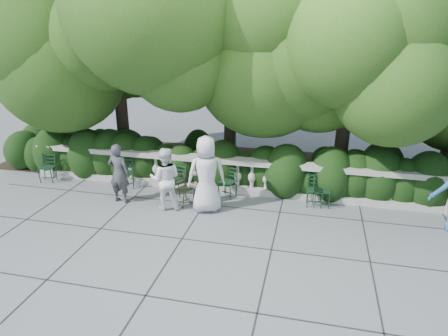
% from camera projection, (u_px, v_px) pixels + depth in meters
% --- Properties ---
extents(ground, '(90.00, 90.00, 0.00)m').
position_uv_depth(ground, '(215.00, 221.00, 9.70)').
color(ground, '#5A5D63').
rests_on(ground, ground).
extents(balustrade, '(12.00, 0.44, 1.00)m').
position_uv_depth(balustrade, '(230.00, 175.00, 11.17)').
color(balustrade, '#9E998E').
rests_on(balustrade, ground).
extents(shrub_hedge, '(15.00, 2.60, 1.70)m').
position_uv_depth(shrub_hedge, '(239.00, 176.00, 12.44)').
color(shrub_hedge, black).
rests_on(shrub_hedge, ground).
extents(tree_canopy, '(15.04, 6.52, 6.78)m').
position_uv_depth(tree_canopy, '(266.00, 43.00, 11.07)').
color(tree_canopy, '#3F3023').
rests_on(tree_canopy, ground).
extents(chair_a, '(0.53, 0.56, 0.84)m').
position_uv_depth(chair_a, '(47.00, 183.00, 11.90)').
color(chair_a, black).
rests_on(chair_a, ground).
extents(chair_b, '(0.60, 0.62, 0.84)m').
position_uv_depth(chair_b, '(127.00, 189.00, 11.47)').
color(chair_b, black).
rests_on(chair_b, ground).
extents(chair_c, '(0.56, 0.59, 0.84)m').
position_uv_depth(chair_c, '(225.00, 198.00, 10.89)').
color(chair_c, black).
rests_on(chair_c, ground).
extents(chair_d, '(0.54, 0.57, 0.84)m').
position_uv_depth(chair_d, '(174.00, 196.00, 11.01)').
color(chair_d, black).
rests_on(chair_d, ground).
extents(chair_e, '(0.47, 0.51, 0.84)m').
position_uv_depth(chair_e, '(314.00, 208.00, 10.35)').
color(chair_e, black).
rests_on(chair_e, ground).
extents(chair_f, '(0.50, 0.53, 0.84)m').
position_uv_depth(chair_f, '(321.00, 209.00, 10.30)').
color(chair_f, black).
rests_on(chair_f, ground).
extents(chair_weathered, '(0.64, 0.62, 0.84)m').
position_uv_depth(chair_weathered, '(188.00, 206.00, 10.43)').
color(chair_weathered, black).
rests_on(chair_weathered, ground).
extents(person_businessman, '(1.12, 0.93, 1.96)m').
position_uv_depth(person_businessman, '(207.00, 174.00, 9.89)').
color(person_businessman, silver).
rests_on(person_businessman, ground).
extents(person_woman_grey, '(0.61, 0.42, 1.61)m').
position_uv_depth(person_woman_grey, '(119.00, 173.00, 10.44)').
color(person_woman_grey, '#3A393E').
rests_on(person_woman_grey, ground).
extents(person_casual_man, '(0.92, 0.79, 1.63)m').
position_uv_depth(person_casual_man, '(165.00, 179.00, 10.06)').
color(person_casual_man, white).
rests_on(person_casual_man, ground).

